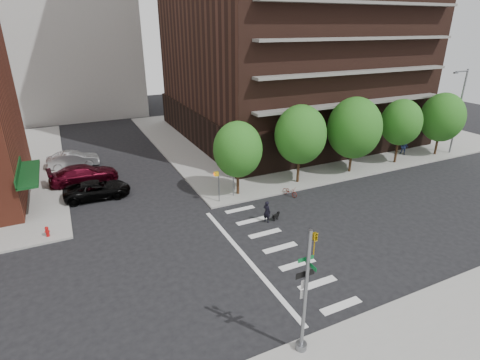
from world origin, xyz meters
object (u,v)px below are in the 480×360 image
at_px(dog_walker, 267,212).
at_px(pedestrian_far, 404,147).
at_px(parked_car_silver, 73,159).
at_px(parked_car_maroon, 84,174).
at_px(scooter, 290,191).
at_px(parked_car_black, 97,190).
at_px(traffic_signal, 305,302).
at_px(fire_hydrant, 47,231).

distance_m(dog_walker, pedestrian_far, 21.82).
bearing_deg(pedestrian_far, parked_car_silver, -130.97).
distance_m(parked_car_maroon, parked_car_silver, 4.94).
xyz_separation_m(scooter, dog_walker, (-3.97, -3.09, 0.42)).
distance_m(parked_car_black, parked_car_maroon, 3.87).
bearing_deg(scooter, parked_car_black, 137.20).
height_order(parked_car_silver, scooter, parked_car_silver).
relative_size(parked_car_black, scooter, 3.44).
bearing_deg(scooter, dog_walker, -160.62).
bearing_deg(traffic_signal, parked_car_black, 106.85).
xyz_separation_m(traffic_signal, pedestrian_far, (25.21, 17.43, -1.67)).
bearing_deg(scooter, fire_hydrant, 157.44).
relative_size(parked_car_silver, pedestrian_far, 2.76).
xyz_separation_m(traffic_signal, parked_car_black, (-6.23, 20.57, -1.97)).
bearing_deg(parked_car_maroon, scooter, -128.82).
bearing_deg(traffic_signal, pedestrian_far, 34.66).
bearing_deg(parked_car_maroon, parked_car_silver, 2.67).
bearing_deg(parked_car_silver, dog_walker, -144.50).
relative_size(parked_car_silver, scooter, 3.20).
bearing_deg(scooter, pedestrian_far, -6.99).
xyz_separation_m(parked_car_maroon, dog_walker, (11.34, -13.47, -0.03)).
distance_m(fire_hydrant, scooter, 18.43).
bearing_deg(parked_car_black, pedestrian_far, -92.16).
xyz_separation_m(parked_car_maroon, pedestrian_far, (32.16, -6.95, 0.18)).
relative_size(parked_car_maroon, pedestrian_far, 3.33).
bearing_deg(pedestrian_far, scooter, -99.58).
distance_m(parked_car_maroon, dog_walker, 17.61).
xyz_separation_m(fire_hydrant, parked_car_maroon, (3.08, 9.08, 0.30)).
height_order(parked_car_maroon, parked_car_silver, parked_car_maroon).
height_order(fire_hydrant, parked_car_black, parked_car_black).
relative_size(traffic_signal, fire_hydrant, 8.20).
xyz_separation_m(scooter, pedestrian_far, (16.86, 3.44, 0.63)).
height_order(dog_walker, pedestrian_far, pedestrian_far).
bearing_deg(fire_hydrant, dog_walker, -16.93).
bearing_deg(dog_walker, parked_car_black, 24.87).
relative_size(parked_car_black, dog_walker, 3.18).
bearing_deg(fire_hydrant, parked_car_black, 54.25).
xyz_separation_m(traffic_signal, parked_car_maroon, (-6.95, 24.38, -1.85)).
relative_size(parked_car_maroon, scooter, 3.85).
relative_size(parked_car_black, parked_car_silver, 1.08).
height_order(parked_car_maroon, pedestrian_far, pedestrian_far).
bearing_deg(traffic_signal, parked_car_silver, 104.52).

